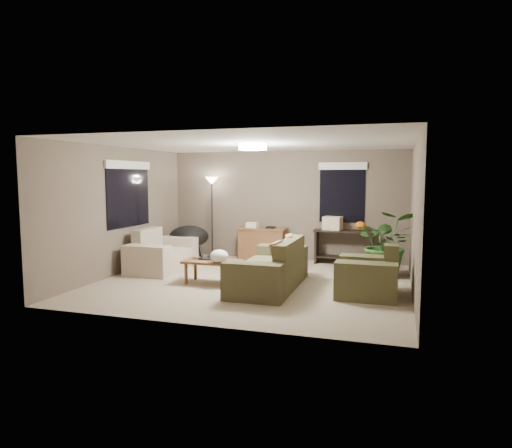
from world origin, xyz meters
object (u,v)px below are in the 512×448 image
(coffee_table, at_px, (212,264))
(desk, at_px, (263,244))
(loveseat, at_px, (161,256))
(houseplant, at_px, (387,251))
(floor_lamp, at_px, (212,190))
(cat_scratching_post, at_px, (382,276))
(main_sofa, at_px, (272,271))
(armchair, at_px, (368,278))
(console_table, at_px, (344,244))
(papasan_chair, at_px, (189,240))

(coffee_table, height_order, desk, desk)
(loveseat, height_order, coffee_table, loveseat)
(coffee_table, distance_m, houseplant, 3.38)
(floor_lamp, xyz_separation_m, cat_scratching_post, (3.98, -1.97, -1.38))
(main_sofa, xyz_separation_m, coffee_table, (-1.10, -0.03, 0.06))
(coffee_table, relative_size, floor_lamp, 0.52)
(armchair, bearing_deg, main_sofa, 177.36)
(main_sofa, bearing_deg, console_table, 69.24)
(armchair, bearing_deg, houseplant, 81.09)
(coffee_table, bearing_deg, houseplant, 27.62)
(desk, bearing_deg, armchair, -44.98)
(desk, bearing_deg, main_sofa, -70.24)
(houseplant, bearing_deg, papasan_chair, 174.75)
(loveseat, distance_m, armchair, 4.30)
(console_table, distance_m, papasan_chair, 3.50)
(console_table, xyz_separation_m, floor_lamp, (-3.10, -0.03, 1.16))
(papasan_chair, distance_m, houseplant, 4.40)
(papasan_chair, bearing_deg, loveseat, -93.91)
(floor_lamp, bearing_deg, houseplant, -13.25)
(coffee_table, relative_size, cat_scratching_post, 2.00)
(loveseat, xyz_separation_m, cat_scratching_post, (4.41, -0.25, -0.08))
(houseplant, bearing_deg, armchair, -98.91)
(papasan_chair, bearing_deg, houseplant, -5.25)
(floor_lamp, xyz_separation_m, houseplant, (4.04, -0.95, -1.10))
(houseplant, bearing_deg, main_sofa, -140.87)
(main_sofa, xyz_separation_m, armchair, (1.64, -0.08, 0.00))
(loveseat, xyz_separation_m, console_table, (3.53, 1.75, 0.14))
(armchair, relative_size, cat_scratching_post, 2.00)
(loveseat, relative_size, cat_scratching_post, 3.20)
(main_sofa, xyz_separation_m, loveseat, (-2.58, 0.77, 0.00))
(papasan_chair, relative_size, houseplant, 0.72)
(loveseat, xyz_separation_m, floor_lamp, (0.43, 1.72, 1.30))
(coffee_table, bearing_deg, papasan_chair, 125.29)
(cat_scratching_post, bearing_deg, main_sofa, -164.24)
(coffee_table, xyz_separation_m, papasan_chair, (-1.39, 1.97, 0.11))
(armchair, bearing_deg, console_table, 104.71)
(console_table, bearing_deg, cat_scratching_post, -66.24)
(floor_lamp, bearing_deg, main_sofa, -49.22)
(loveseat, height_order, floor_lamp, floor_lamp)
(coffee_table, bearing_deg, loveseat, 151.53)
(loveseat, distance_m, cat_scratching_post, 4.42)
(loveseat, relative_size, floor_lamp, 0.84)
(coffee_table, bearing_deg, armchair, -1.00)
(console_table, xyz_separation_m, cat_scratching_post, (0.88, -2.00, -0.22))
(armchair, relative_size, console_table, 0.77)
(desk, height_order, console_table, same)
(armchair, distance_m, coffee_table, 2.74)
(desk, height_order, houseplant, houseplant)
(papasan_chair, bearing_deg, cat_scratching_post, -18.17)
(desk, xyz_separation_m, houseplant, (2.77, -0.90, 0.12))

